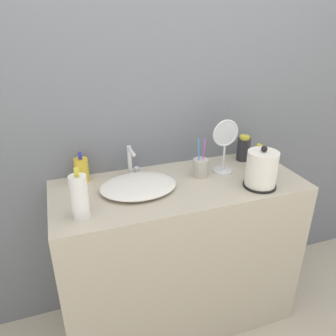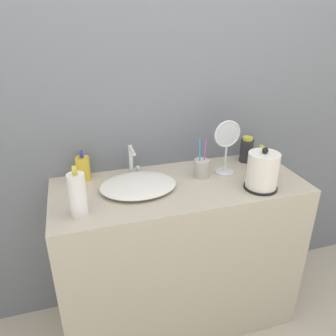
{
  "view_description": "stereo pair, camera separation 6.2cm",
  "coord_description": "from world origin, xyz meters",
  "px_view_note": "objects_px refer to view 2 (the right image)",
  "views": [
    {
      "loc": [
        -0.54,
        -1.1,
        1.67
      ],
      "look_at": [
        -0.06,
        0.26,
        1.0
      ],
      "focal_mm": 35.0,
      "sensor_mm": 36.0,
      "label": 1
    },
    {
      "loc": [
        -0.48,
        -1.12,
        1.67
      ],
      "look_at": [
        -0.06,
        0.26,
        1.0
      ],
      "focal_mm": 35.0,
      "sensor_mm": 36.0,
      "label": 2
    }
  ],
  "objects_px": {
    "hand_cream_bottle": "(247,150)",
    "faucet": "(132,159)",
    "electric_kettle": "(262,172)",
    "mouthwash_bottle": "(259,161)",
    "toothbrush_cup": "(202,168)",
    "lotion_bottle": "(83,168)",
    "vanity_mirror": "(227,144)",
    "shampoo_bottle": "(78,195)"
  },
  "relations": [
    {
      "from": "faucet",
      "to": "electric_kettle",
      "type": "bearing_deg",
      "value": -29.75
    },
    {
      "from": "lotion_bottle",
      "to": "mouthwash_bottle",
      "type": "distance_m",
      "value": 0.94
    },
    {
      "from": "faucet",
      "to": "toothbrush_cup",
      "type": "height_order",
      "value": "toothbrush_cup"
    },
    {
      "from": "lotion_bottle",
      "to": "faucet",
      "type": "bearing_deg",
      "value": -5.16
    },
    {
      "from": "mouthwash_bottle",
      "to": "lotion_bottle",
      "type": "bearing_deg",
      "value": 169.87
    },
    {
      "from": "electric_kettle",
      "to": "vanity_mirror",
      "type": "relative_size",
      "value": 0.73
    },
    {
      "from": "toothbrush_cup",
      "to": "shampoo_bottle",
      "type": "distance_m",
      "value": 0.67
    },
    {
      "from": "faucet",
      "to": "toothbrush_cup",
      "type": "distance_m",
      "value": 0.37
    },
    {
      "from": "electric_kettle",
      "to": "toothbrush_cup",
      "type": "relative_size",
      "value": 1.01
    },
    {
      "from": "faucet",
      "to": "lotion_bottle",
      "type": "xyz_separation_m",
      "value": [
        -0.25,
        0.02,
        -0.03
      ]
    },
    {
      "from": "toothbrush_cup",
      "to": "hand_cream_bottle",
      "type": "relative_size",
      "value": 1.44
    },
    {
      "from": "hand_cream_bottle",
      "to": "vanity_mirror",
      "type": "bearing_deg",
      "value": -149.94
    },
    {
      "from": "shampoo_bottle",
      "to": "vanity_mirror",
      "type": "distance_m",
      "value": 0.8
    },
    {
      "from": "mouthwash_bottle",
      "to": "hand_cream_bottle",
      "type": "xyz_separation_m",
      "value": [
        -0.0,
        0.14,
        0.01
      ]
    },
    {
      "from": "faucet",
      "to": "lotion_bottle",
      "type": "relative_size",
      "value": 1.03
    },
    {
      "from": "faucet",
      "to": "lotion_bottle",
      "type": "bearing_deg",
      "value": 174.84
    },
    {
      "from": "vanity_mirror",
      "to": "lotion_bottle",
      "type": "bearing_deg",
      "value": 169.27
    },
    {
      "from": "toothbrush_cup",
      "to": "lotion_bottle",
      "type": "bearing_deg",
      "value": 166.17
    },
    {
      "from": "electric_kettle",
      "to": "toothbrush_cup",
      "type": "bearing_deg",
      "value": 138.62
    },
    {
      "from": "toothbrush_cup",
      "to": "mouthwash_bottle",
      "type": "height_order",
      "value": "toothbrush_cup"
    },
    {
      "from": "hand_cream_bottle",
      "to": "vanity_mirror",
      "type": "relative_size",
      "value": 0.51
    },
    {
      "from": "electric_kettle",
      "to": "hand_cream_bottle",
      "type": "xyz_separation_m",
      "value": [
        0.09,
        0.32,
        -0.02
      ]
    },
    {
      "from": "lotion_bottle",
      "to": "vanity_mirror",
      "type": "relative_size",
      "value": 0.54
    },
    {
      "from": "faucet",
      "to": "shampoo_bottle",
      "type": "bearing_deg",
      "value": -133.0
    },
    {
      "from": "electric_kettle",
      "to": "hand_cream_bottle",
      "type": "distance_m",
      "value": 0.33
    },
    {
      "from": "shampoo_bottle",
      "to": "hand_cream_bottle",
      "type": "distance_m",
      "value": 1.01
    },
    {
      "from": "electric_kettle",
      "to": "lotion_bottle",
      "type": "distance_m",
      "value": 0.9
    },
    {
      "from": "vanity_mirror",
      "to": "toothbrush_cup",
      "type": "bearing_deg",
      "value": -176.92
    },
    {
      "from": "lotion_bottle",
      "to": "toothbrush_cup",
      "type": "bearing_deg",
      "value": -13.83
    },
    {
      "from": "electric_kettle",
      "to": "vanity_mirror",
      "type": "xyz_separation_m",
      "value": [
        -0.09,
        0.21,
        0.08
      ]
    },
    {
      "from": "vanity_mirror",
      "to": "shampoo_bottle",
      "type": "bearing_deg",
      "value": -165.63
    },
    {
      "from": "electric_kettle",
      "to": "toothbrush_cup",
      "type": "xyz_separation_m",
      "value": [
        -0.23,
        0.2,
        -0.04
      ]
    },
    {
      "from": "lotion_bottle",
      "to": "electric_kettle",
      "type": "bearing_deg",
      "value": -22.97
    },
    {
      "from": "hand_cream_bottle",
      "to": "faucet",
      "type": "bearing_deg",
      "value": 179.35
    },
    {
      "from": "lotion_bottle",
      "to": "mouthwash_bottle",
      "type": "relative_size",
      "value": 1.08
    },
    {
      "from": "shampoo_bottle",
      "to": "mouthwash_bottle",
      "type": "height_order",
      "value": "shampoo_bottle"
    },
    {
      "from": "faucet",
      "to": "toothbrush_cup",
      "type": "bearing_deg",
      "value": -19.89
    },
    {
      "from": "lotion_bottle",
      "to": "vanity_mirror",
      "type": "bearing_deg",
      "value": -10.73
    },
    {
      "from": "shampoo_bottle",
      "to": "mouthwash_bottle",
      "type": "bearing_deg",
      "value": 10.1
    },
    {
      "from": "electric_kettle",
      "to": "shampoo_bottle",
      "type": "relative_size",
      "value": 0.95
    },
    {
      "from": "electric_kettle",
      "to": "mouthwash_bottle",
      "type": "distance_m",
      "value": 0.21
    },
    {
      "from": "toothbrush_cup",
      "to": "lotion_bottle",
      "type": "height_order",
      "value": "toothbrush_cup"
    }
  ]
}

